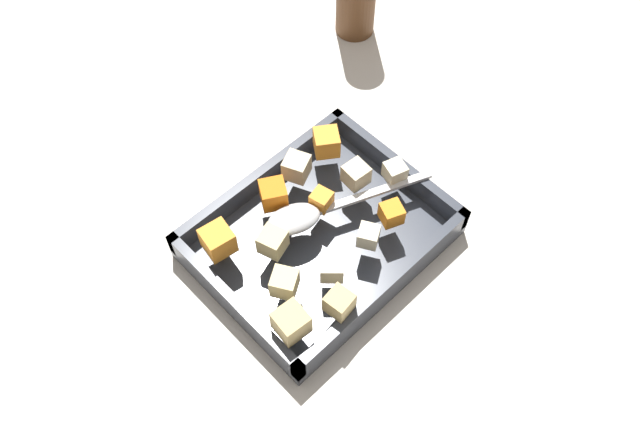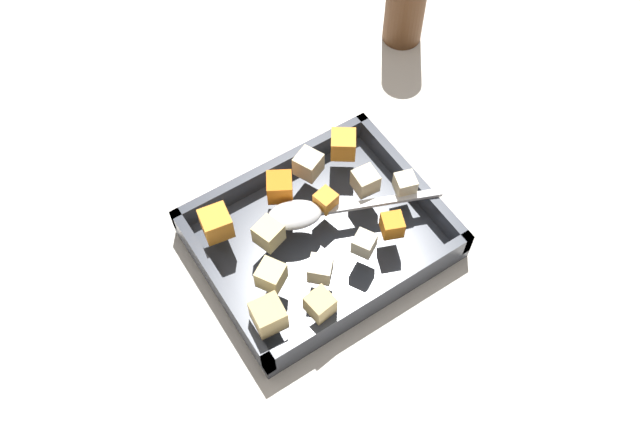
{
  "view_description": "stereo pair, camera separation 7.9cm",
  "coord_description": "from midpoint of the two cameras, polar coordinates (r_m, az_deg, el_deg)",
  "views": [
    {
      "loc": [
        0.28,
        0.29,
        0.73
      ],
      "look_at": [
        -0.01,
        -0.01,
        0.06
      ],
      "focal_mm": 37.55,
      "sensor_mm": 36.0,
      "label": 1
    },
    {
      "loc": [
        0.22,
        0.34,
        0.73
      ],
      "look_at": [
        -0.01,
        -0.01,
        0.06
      ],
      "focal_mm": 37.55,
      "sensor_mm": 36.0,
      "label": 2
    }
  ],
  "objects": [
    {
      "name": "baking_dish",
      "position": [
        0.83,
        2.73,
        -1.78
      ],
      "size": [
        0.29,
        0.23,
        0.05
      ],
      "color": "#333842",
      "rests_on": "ground_plane"
    },
    {
      "name": "parsnip_chunk_mid_left",
      "position": [
        0.76,
        3.03,
        -4.46
      ],
      "size": [
        0.04,
        0.04,
        0.03
      ],
      "primitive_type": "cube",
      "rotation": [
        0.0,
        0.0,
        2.37
      ],
      "color": "beige",
      "rests_on": "baking_dish"
    },
    {
      "name": "ground_plane",
      "position": [
        0.84,
        2.66,
        -3.35
      ],
      "size": [
        4.0,
        4.0,
        0.0
      ],
      "primitive_type": "plane",
      "color": "beige"
    },
    {
      "name": "potato_chunk_far_left",
      "position": [
        0.78,
        -1.52,
        -1.41
      ],
      "size": [
        0.04,
        0.04,
        0.03
      ],
      "primitive_type": "cube",
      "rotation": [
        0.0,
        0.0,
        3.46
      ],
      "color": "#E0CC89",
      "rests_on": "baking_dish"
    },
    {
      "name": "potato_chunk_heap_top",
      "position": [
        0.78,
        6.69,
        -2.25
      ],
      "size": [
        0.03,
        0.03,
        0.02
      ],
      "primitive_type": "cube",
      "rotation": [
        0.0,
        0.0,
        0.53
      ],
      "color": "beige",
      "rests_on": "baking_dish"
    },
    {
      "name": "potato_chunk_center",
      "position": [
        0.75,
        -1.19,
        -5.0
      ],
      "size": [
        0.04,
        0.04,
        0.03
      ],
      "primitive_type": "cube",
      "rotation": [
        0.0,
        0.0,
        0.55
      ],
      "color": "#E0CC89",
      "rests_on": "baking_dish"
    },
    {
      "name": "carrot_chunk_under_handle",
      "position": [
        0.85,
        4.67,
        6.23
      ],
      "size": [
        0.04,
        0.04,
        0.03
      ],
      "primitive_type": "cube",
      "rotation": [
        0.0,
        0.0,
        5.67
      ],
      "color": "orange",
      "rests_on": "baking_dish"
    },
    {
      "name": "potato_chunk_heap_side",
      "position": [
        0.74,
        3.1,
        -7.46
      ],
      "size": [
        0.03,
        0.03,
        0.03
      ],
      "primitive_type": "cube",
      "rotation": [
        0.0,
        0.0,
        4.84
      ],
      "color": "tan",
      "rests_on": "baking_dish"
    },
    {
      "name": "potato_chunk_corner_nw",
      "position": [
        0.83,
        1.73,
        4.56
      ],
      "size": [
        0.04,
        0.04,
        0.03
      ],
      "primitive_type": "cube",
      "rotation": [
        0.0,
        0.0,
        1.99
      ],
      "color": "beige",
      "rests_on": "baking_dish"
    },
    {
      "name": "carrot_chunk_front_center",
      "position": [
        0.81,
        3.3,
        1.46
      ],
      "size": [
        0.03,
        0.03,
        0.02
      ],
      "primitive_type": "cube",
      "rotation": [
        0.0,
        0.0,
        3.37
      ],
      "color": "orange",
      "rests_on": "baking_dish"
    },
    {
      "name": "potato_chunk_near_spoon",
      "position": [
        0.73,
        -1.3,
        -8.39
      ],
      "size": [
        0.04,
        0.04,
        0.03
      ],
      "primitive_type": "cube",
      "rotation": [
        0.0,
        0.0,
        3.04
      ],
      "color": "tan",
      "rests_on": "baking_dish"
    },
    {
      "name": "serving_spoon",
      "position": [
        0.8,
        1.62,
        0.33
      ],
      "size": [
        0.21,
        0.11,
        0.02
      ],
      "rotation": [
        0.0,
        0.0,
        2.75
      ],
      "color": "silver",
      "rests_on": "baking_dish"
    },
    {
      "name": "potato_chunk_near_left",
      "position": [
        0.83,
        6.64,
        3.11
      ],
      "size": [
        0.03,
        0.03,
        0.03
      ],
      "primitive_type": "cube",
      "rotation": [
        0.0,
        0.0,
        6.2
      ],
      "color": "beige",
      "rests_on": "baking_dish"
    },
    {
      "name": "potato_chunk_back_center",
      "position": [
        0.83,
        10.03,
        2.76
      ],
      "size": [
        0.03,
        0.03,
        0.02
      ],
      "primitive_type": "cube",
      "rotation": [
        0.0,
        0.0,
        4.41
      ],
      "color": "beige",
      "rests_on": "baking_dish"
    },
    {
      "name": "carrot_chunk_corner_se",
      "position": [
        0.8,
        9.01,
        -0.67
      ],
      "size": [
        0.03,
        0.03,
        0.02
      ],
      "primitive_type": "cube",
      "rotation": [
        0.0,
        0.0,
        1.19
      ],
      "color": "orange",
      "rests_on": "baking_dish"
    },
    {
      "name": "carrot_chunk_near_right",
      "position": [
        0.81,
        -0.68,
        2.59
      ],
      "size": [
        0.04,
        0.04,
        0.03
      ],
      "primitive_type": "cube",
      "rotation": [
        0.0,
        0.0,
        4.19
      ],
      "color": "orange",
      "rests_on": "baking_dish"
    },
    {
      "name": "carrot_chunk_corner_ne",
      "position": [
        0.79,
        -6.02,
        -0.53
      ],
      "size": [
        0.04,
        0.04,
        0.03
      ],
      "primitive_type": "cube",
      "rotation": [
        0.0,
        0.0,
        2.98
      ],
      "color": "orange",
      "rests_on": "baking_dish"
    }
  ]
}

